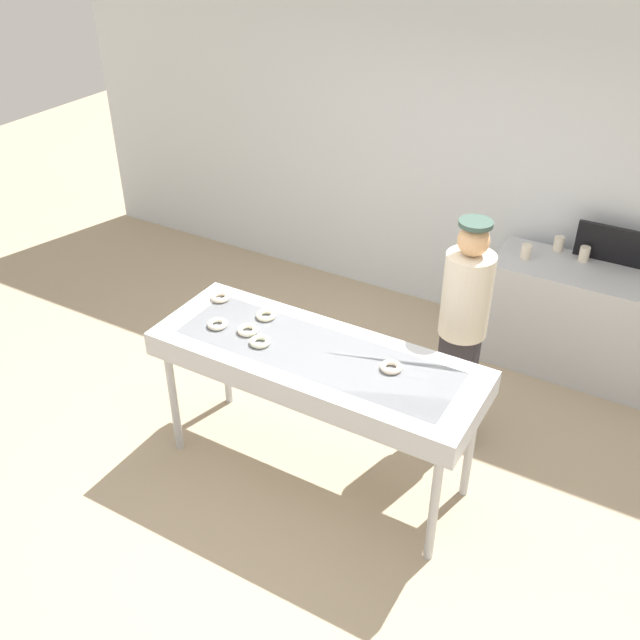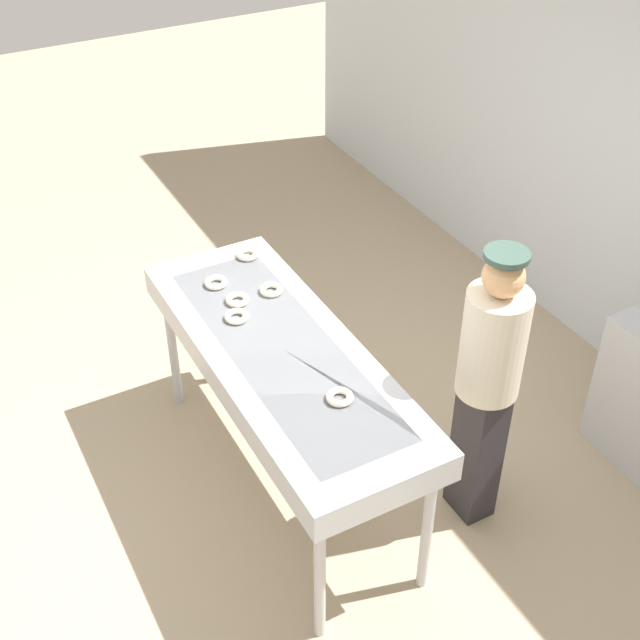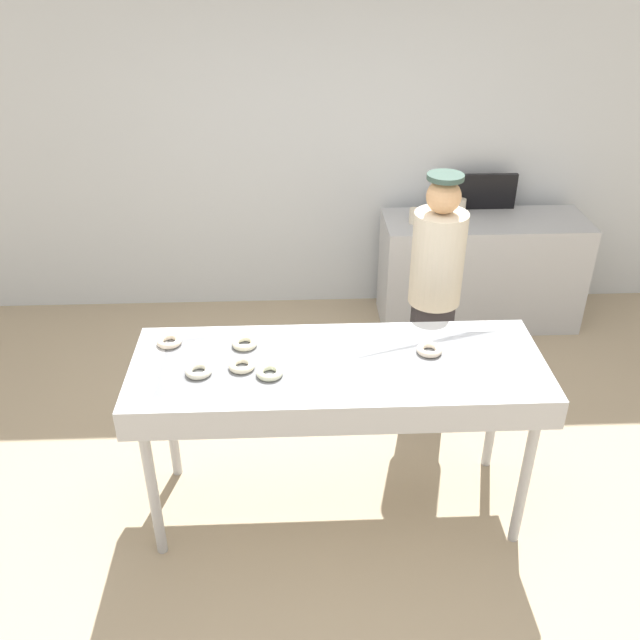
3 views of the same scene
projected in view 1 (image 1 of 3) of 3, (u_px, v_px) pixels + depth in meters
ground_plane at (316, 469)px, 4.93m from camera, size 16.00×16.00×0.00m
back_wall at (468, 152)px, 5.95m from camera, size 8.00×0.12×2.95m
fryer_conveyor at (316, 363)px, 4.44m from camera, size 2.10×0.75×0.99m
sugar_donut_0 at (266, 315)px, 4.71m from camera, size 0.17×0.17×0.03m
sugar_donut_1 at (217, 324)px, 4.62m from camera, size 0.14×0.14×0.03m
sugar_donut_2 at (260, 342)px, 4.46m from camera, size 0.18×0.18×0.03m
sugar_donut_3 at (391, 367)px, 4.24m from camera, size 0.16×0.16×0.03m
sugar_donut_4 at (220, 297)px, 4.90m from camera, size 0.18×0.18×0.03m
sugar_donut_5 at (248, 330)px, 4.56m from camera, size 0.19×0.19×0.03m
worker_baker at (463, 324)px, 4.74m from camera, size 0.32×0.32×1.69m
prep_counter at (590, 324)px, 5.64m from camera, size 1.59×0.58×0.90m
paper_cup_0 at (526, 252)px, 5.58m from camera, size 0.08×0.08×0.12m
paper_cup_1 at (584, 254)px, 5.55m from camera, size 0.08×0.08×0.12m
paper_cup_2 at (559, 244)px, 5.69m from camera, size 0.08×0.08×0.12m
menu_display at (613, 245)px, 5.49m from camera, size 0.55×0.04×0.29m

